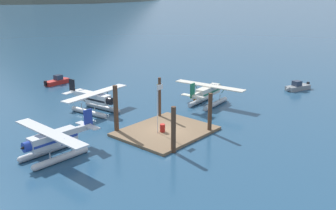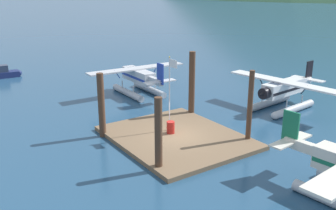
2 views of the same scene
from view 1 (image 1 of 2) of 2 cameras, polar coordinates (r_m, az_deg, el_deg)
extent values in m
plane|color=navy|center=(43.40, -0.36, -4.09)|extent=(1200.00, 1200.00, 0.00)
cube|color=brown|center=(43.35, -0.36, -3.91)|extent=(10.04, 8.23, 0.30)
cylinder|color=#4C3323|center=(37.57, 0.81, -3.70)|extent=(0.49, 0.49, 4.72)
cylinder|color=#4C3323|center=(42.99, 6.23, -1.19)|extent=(0.46, 0.46, 4.55)
cylinder|color=#4C3323|center=(42.84, -7.73, -0.67)|extent=(0.52, 0.52, 5.46)
cylinder|color=#4C3323|center=(47.30, -1.25, 1.02)|extent=(0.36, 0.36, 5.17)
cylinder|color=silver|center=(41.70, -1.58, -0.61)|extent=(0.08, 0.08, 5.43)
cube|color=white|center=(41.36, -1.19, 2.66)|extent=(0.90, 0.03, 0.56)
sphere|color=gold|center=(40.94, -1.61, 3.08)|extent=(0.10, 0.10, 0.10)
cylinder|color=#AD1E19|center=(42.65, -0.82, -3.42)|extent=(0.58, 0.58, 0.88)
torus|color=#AD1E19|center=(42.65, -0.82, -3.42)|extent=(0.62, 0.62, 0.04)
sphere|color=orange|center=(55.32, 3.95, 0.96)|extent=(0.67, 0.67, 0.67)
cylinder|color=#B7BABF|center=(52.01, -9.75, -0.33)|extent=(1.26, 5.64, 0.64)
sphere|color=#B7BABF|center=(50.16, -7.45, -0.88)|extent=(0.64, 0.64, 0.64)
cylinder|color=#B7BABF|center=(50.35, -11.73, -1.03)|extent=(1.26, 5.64, 0.64)
sphere|color=#B7BABF|center=(48.44, -9.42, -1.63)|extent=(0.64, 0.64, 0.64)
cylinder|color=#B7BABF|center=(51.01, -8.82, 0.16)|extent=(0.10, 0.10, 0.70)
cylinder|color=#B7BABF|center=(52.63, -10.72, 0.59)|extent=(0.10, 0.10, 0.70)
cylinder|color=#B7BABF|center=(49.32, -10.80, -0.55)|extent=(0.10, 0.10, 0.70)
cylinder|color=#B7BABF|center=(51.00, -12.71, -0.07)|extent=(0.10, 0.10, 0.70)
cube|color=white|center=(50.71, -10.82, 1.07)|extent=(1.76, 4.91, 1.20)
cube|color=black|center=(50.73, -10.82, 0.96)|extent=(1.77, 4.81, 0.24)
cube|color=#283347|center=(49.88, -9.97, 1.24)|extent=(1.17, 1.21, 0.56)
cube|color=white|center=(50.32, -10.62, 1.75)|extent=(10.49, 2.54, 0.14)
cylinder|color=black|center=(51.91, -8.89, 1.93)|extent=(0.63, 0.15, 0.84)
cylinder|color=black|center=(48.96, -12.42, 0.79)|extent=(0.63, 0.15, 0.84)
cylinder|color=black|center=(48.88, -8.59, 0.57)|extent=(1.02, 0.70, 0.96)
cone|color=black|center=(48.58, -8.20, 0.49)|extent=(0.40, 0.39, 0.36)
cube|color=white|center=(52.98, -13.31, 1.72)|extent=(0.68, 2.24, 0.56)
cube|color=black|center=(53.42, -14.02, 2.74)|extent=(0.23, 1.01, 1.90)
cube|color=white|center=(53.54, -13.90, 1.94)|extent=(3.27, 1.15, 0.10)
cylinder|color=#B7BABF|center=(37.84, -15.46, -7.55)|extent=(5.61, 0.73, 0.64)
sphere|color=#B7BABF|center=(36.60, -19.16, -8.78)|extent=(0.64, 0.64, 0.64)
cylinder|color=#B7BABF|center=(39.82, -17.43, -6.46)|extent=(5.61, 0.73, 0.64)
sphere|color=#B7BABF|center=(38.64, -21.00, -7.57)|extent=(0.64, 0.64, 0.64)
cylinder|color=#B7BABF|center=(37.01, -17.10, -7.13)|extent=(0.10, 0.10, 0.70)
cylinder|color=#B7BABF|center=(38.15, -14.02, -6.12)|extent=(0.10, 0.10, 0.70)
cylinder|color=#B7BABF|center=(39.04, -19.03, -6.03)|extent=(0.10, 0.10, 0.70)
cylinder|color=#B7BABF|center=(40.12, -16.05, -5.11)|extent=(0.10, 0.10, 0.70)
cube|color=silver|center=(38.21, -16.67, -4.77)|extent=(4.82, 1.32, 1.20)
cube|color=#1E389E|center=(38.24, -16.66, -4.91)|extent=(4.72, 1.34, 0.24)
cube|color=#283347|center=(37.59, -18.11, -4.73)|extent=(1.12, 1.07, 0.56)
cube|color=silver|center=(37.83, -17.15, -3.95)|extent=(1.57, 10.42, 0.14)
cylinder|color=#1E389E|center=(36.18, -15.27, -5.33)|extent=(0.09, 0.62, 0.84)
cylinder|color=#1E389E|center=(39.75, -18.76, -3.59)|extent=(0.09, 0.62, 0.84)
cylinder|color=#1E389E|center=(37.02, -20.22, -5.85)|extent=(0.62, 0.97, 0.96)
cone|color=black|center=(36.84, -20.84, -6.03)|extent=(0.36, 0.37, 0.36)
cube|color=silver|center=(39.80, -12.72, -3.41)|extent=(2.21, 0.48, 0.56)
cube|color=#1E389E|center=(40.00, -11.76, -1.95)|extent=(1.00, 0.14, 1.90)
cube|color=silver|center=(40.19, -11.81, -2.99)|extent=(0.85, 3.21, 0.10)
cylinder|color=#B7BABF|center=(54.43, 4.76, 0.65)|extent=(5.64, 1.22, 0.64)
sphere|color=#B7BABF|center=(56.77, 6.20, 1.31)|extent=(0.64, 0.64, 0.64)
cylinder|color=#B7BABF|center=(53.27, 7.08, 0.21)|extent=(5.64, 1.22, 0.64)
sphere|color=#B7BABF|center=(55.66, 8.45, 0.90)|extent=(0.64, 0.64, 0.64)
cylinder|color=#B7BABF|center=(55.24, 5.41, 1.61)|extent=(0.10, 0.10, 0.70)
cylinder|color=#B7BABF|center=(53.25, 4.13, 1.05)|extent=(0.10, 0.10, 0.70)
cylinder|color=#B7BABF|center=(54.10, 7.71, 1.19)|extent=(0.10, 0.10, 0.70)
cylinder|color=#B7BABF|center=(52.06, 6.48, 0.60)|extent=(0.10, 0.10, 0.70)
cube|color=silver|center=(53.40, 5.96, 2.10)|extent=(4.90, 1.73, 1.20)
cube|color=#196B47|center=(53.42, 5.96, 2.00)|extent=(4.81, 1.74, 0.24)
cube|color=#283347|center=(54.23, 6.53, 2.68)|extent=(1.20, 1.16, 0.56)
cube|color=silver|center=(53.48, 6.14, 2.86)|extent=(2.47, 10.49, 0.14)
cylinder|color=#196B47|center=(54.62, 4.11, 2.86)|extent=(0.14, 0.63, 0.84)
cylinder|color=#196B47|center=(52.58, 8.22, 2.15)|extent=(0.14, 0.63, 0.84)
cylinder|color=#196B47|center=(55.70, 7.33, 2.69)|extent=(0.70, 1.02, 0.96)
cone|color=black|center=(56.08, 7.54, 2.78)|extent=(0.39, 0.39, 0.36)
cube|color=silver|center=(50.65, 4.16, 1.43)|extent=(2.23, 0.67, 0.56)
cube|color=#196B47|center=(49.68, 3.65, 2.15)|extent=(1.01, 0.22, 1.90)
cube|color=silver|center=(49.96, 3.69, 1.34)|extent=(1.13, 3.27, 0.10)
cube|color=gray|center=(64.47, 18.67, 2.45)|extent=(4.46, 2.80, 0.70)
sphere|color=gray|center=(62.95, 17.38, 2.23)|extent=(0.70, 0.70, 0.70)
cube|color=#283347|center=(64.08, 18.55, 3.06)|extent=(1.50, 1.44, 0.80)
cube|color=black|center=(66.10, 20.02, 2.88)|extent=(0.42, 0.45, 0.80)
cube|color=#B2231E|center=(67.44, -16.10, 3.30)|extent=(4.29, 1.76, 0.70)
sphere|color=#B2231E|center=(68.66, -14.71, 3.66)|extent=(0.70, 0.70, 0.70)
cube|color=#283347|center=(67.44, -15.95, 3.97)|extent=(1.27, 1.17, 0.80)
cube|color=black|center=(66.10, -17.69, 3.11)|extent=(0.34, 0.38, 0.80)
camera|label=2|loc=(52.54, 27.87, 9.49)|focal=40.47mm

